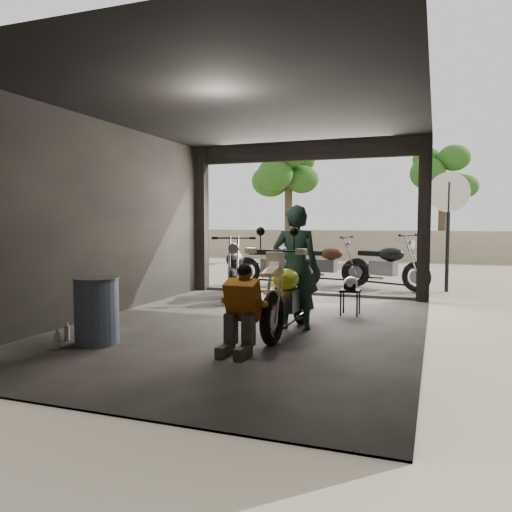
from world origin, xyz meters
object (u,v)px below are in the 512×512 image
Objects in this scene: rider at (296,268)px; sign_post at (448,210)px; helmet at (351,283)px; oil_drum at (97,312)px; left_bike at (235,267)px; outside_bike_c at (386,261)px; mechanic at (240,311)px; outside_bike_a at (276,260)px; main_bike at (289,290)px; stool at (350,294)px; outside_bike_b at (327,260)px.

sign_post reaches higher than rider.
rider is at bearing -135.85° from helmet.
left_bike is at bearing 87.35° from oil_drum.
oil_drum is at bearing -153.69° from helmet.
outside_bike_c is 1.86× the size of mechanic.
outside_bike_a reaches higher than helmet.
mechanic reaches higher than oil_drum.
main_bike is 7.72× the size of helmet.
stool is at bearing -143.34° from outside_bike_a.
stool is (2.52, -1.12, -0.27)m from left_bike.
main_bike is at bearing -132.24° from helmet.
oil_drum is at bearing -112.15° from left_bike.
left_bike is 4.17m from oil_drum.
sign_post is at bearing -122.06° from rider.
outside_bike_a is at bearing 175.90° from sign_post.
mechanic is at bearing -165.33° from outside_bike_a.
stool is at bearing 74.03° from mechanic.
mechanic is at bearing -119.96° from sign_post.
sign_post is (2.81, -0.49, 1.21)m from outside_bike_b.
mechanic is 0.39× the size of sign_post.
main_bike is at bearing -110.01° from stool.
rider is at bearing 88.15° from main_bike.
helmet is (-0.22, -3.60, -0.09)m from outside_bike_c.
oil_drum reaches higher than helmet.
mechanic is at bearing -86.49° from left_bike.
main_bike is at bearing -159.44° from outside_bike_a.
outside_bike_a reaches higher than oil_drum.
helmet is (0.60, 1.60, -0.06)m from main_bike.
stool is 0.52× the size of oil_drum.
outside_bike_b is at bearing 93.84° from mechanic.
outside_bike_b is 0.67× the size of sign_post.
rider is 4.04× the size of stool.
rider is at bearing -158.11° from outside_bike_a.
sign_post is at bearing -88.64° from outside_bike_b.
outside_bike_c is 6.52m from mechanic.
helmet is at bearing 70.44° from main_bike.
outside_bike_a is 6.28m from oil_drum.
sign_post is (3.87, 0.37, 1.17)m from outside_bike_a.
mechanic is at bearing -128.32° from helmet.
main_bike is 0.97× the size of outside_bike_c.
stool is (0.84, 2.85, -0.14)m from mechanic.
oil_drum reaches higher than stool.
outside_bike_b is at bearing -91.49° from rider.
outside_bike_b is at bearing 160.56° from sign_post.
mechanic reaches higher than helmet.
oil_drum is (-1.46, -7.13, -0.18)m from outside_bike_b.
helmet is at bearing -159.63° from outside_bike_c.
oil_drum is 0.32× the size of sign_post.
helmet is at bearing -143.43° from outside_bike_a.
outside_bike_a reaches higher than outside_bike_c.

